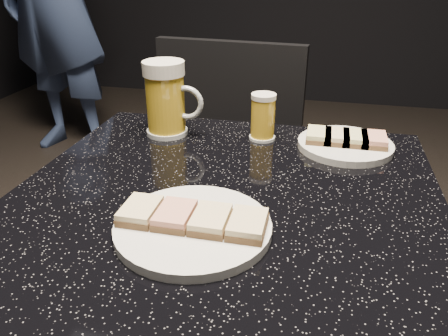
{
  "coord_description": "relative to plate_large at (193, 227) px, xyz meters",
  "views": [
    {
      "loc": [
        0.14,
        -0.6,
        1.1
      ],
      "look_at": [
        0.0,
        0.0,
        0.8
      ],
      "focal_mm": 35.0,
      "sensor_mm": 36.0,
      "label": 1
    }
  ],
  "objects": [
    {
      "name": "table",
      "position": [
        0.02,
        0.11,
        -0.25
      ],
      "size": [
        0.7,
        0.7,
        0.75
      ],
      "color": "black",
      "rests_on": "floor"
    },
    {
      "name": "plate_large",
      "position": [
        0.0,
        0.0,
        0.0
      ],
      "size": [
        0.22,
        0.22,
        0.01
      ],
      "primitive_type": "cylinder",
      "color": "white",
      "rests_on": "table"
    },
    {
      "name": "chair",
      "position": [
        -0.11,
        0.59,
        -0.25
      ],
      "size": [
        0.47,
        0.47,
        0.89
      ],
      "color": "black",
      "rests_on": "floor"
    },
    {
      "name": "canapes_on_plate_large",
      "position": [
        0.0,
        0.0,
        0.02
      ],
      "size": [
        0.21,
        0.07,
        0.02
      ],
      "color": "#4C3521",
      "rests_on": "plate_large"
    },
    {
      "name": "beer_mug",
      "position": [
        -0.16,
        0.35,
        0.07
      ],
      "size": [
        0.13,
        0.09,
        0.16
      ],
      "color": "silver",
      "rests_on": "table"
    },
    {
      "name": "beer_tumbler",
      "position": [
        0.04,
        0.37,
        0.04
      ],
      "size": [
        0.06,
        0.06,
        0.1
      ],
      "color": "white",
      "rests_on": "table"
    },
    {
      "name": "canapes_on_plate_small",
      "position": [
        0.22,
        0.35,
        0.02
      ],
      "size": [
        0.16,
        0.07,
        0.02
      ],
      "color": "#4C3521",
      "rests_on": "plate_small"
    },
    {
      "name": "plate_small",
      "position": [
        0.22,
        0.35,
        0.0
      ],
      "size": [
        0.19,
        0.19,
        0.01
      ],
      "primitive_type": "cylinder",
      "color": "silver",
      "rests_on": "table"
    }
  ]
}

